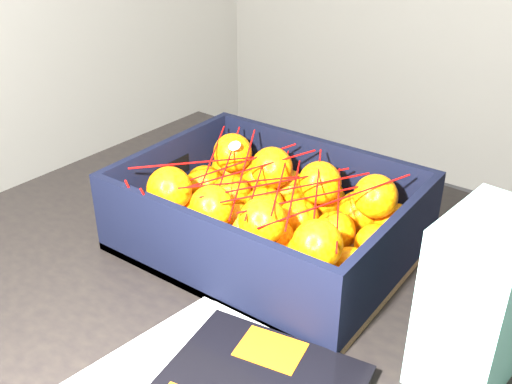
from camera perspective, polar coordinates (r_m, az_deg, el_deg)
The scene contains 5 objects.
table at distance 0.90m, azimuth 5.66°, elevation -14.17°, with size 1.23×0.84×0.75m.
produce_crate at distance 0.89m, azimuth 1.14°, elevation -3.24°, with size 0.41×0.31×0.13m.
clementine_heap at distance 0.88m, azimuth 1.04°, elevation -2.11°, with size 0.39×0.29×0.12m.
mesh_net at distance 0.85m, azimuth 0.56°, elevation 0.99°, with size 0.34×0.27×0.09m.
retail_carton at distance 0.69m, azimuth 20.72°, elevation -9.73°, with size 0.09×0.13×0.20m, color silver.
Camera 1 is at (0.16, -0.71, 1.26)m, focal length 41.59 mm.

